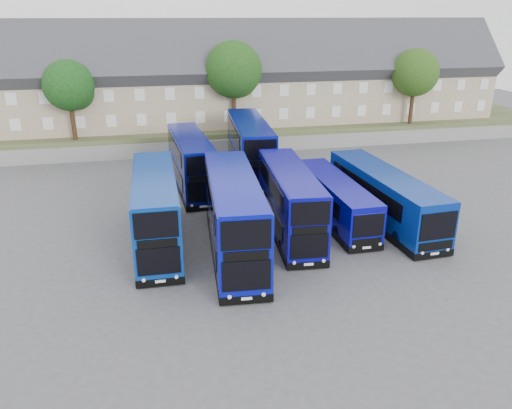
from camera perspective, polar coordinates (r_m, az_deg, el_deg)
The scene contains 15 objects.
ground at distance 30.03m, azimuth 2.27°, elevation -5.97°, with size 120.00×120.00×0.00m, color #4D4E53.
retaining_wall at distance 51.97m, azimuth -4.36°, elevation 6.60°, with size 70.00×0.40×1.50m, color slate.
earth_bank at distance 61.58m, azimuth -5.71°, elevation 9.06°, with size 80.00×20.00×2.00m, color #414828.
terrace_row at distance 57.18m, azimuth -2.34°, elevation 13.92°, with size 60.00×10.40×11.20m.
dd_front_left at distance 31.39m, azimuth -11.36°, elevation -0.75°, with size 2.72×11.31×4.48m.
dd_front_mid at distance 29.54m, azimuth -2.56°, elevation -1.46°, with size 3.57×12.12×4.75m.
dd_front_right at distance 32.51m, azimuth 3.88°, elevation 0.23°, with size 3.24×10.97×4.30m.
dd_rear_left at distance 41.28m, azimuth -7.42°, elevation 4.69°, with size 3.11×11.14×4.38m.
dd_rear_right at distance 44.31m, azimuth -0.72°, elevation 6.34°, with size 3.69×12.48×4.90m.
coach_east_a at distance 35.07m, azimuth 9.01°, elevation 0.44°, with size 2.39×10.91×2.97m.
coach_east_b at distance 35.67m, azimuth 14.38°, elevation 0.81°, with size 3.34×12.82×3.47m.
tree_west at distance 51.88m, azimuth -20.44°, elevation 12.45°, with size 4.80×4.80×7.65m.
tree_mid at distance 52.56m, azimuth -2.44°, elevation 14.91°, with size 5.76×5.76×9.18m.
tree_east at distance 58.98m, azimuth 17.79°, elevation 13.97°, with size 5.12×5.12×8.16m.
tree_far at distance 67.98m, azimuth 19.43°, elevation 14.88°, with size 5.44×5.44×8.67m.
Camera 1 is at (-6.85, -25.89, 13.59)m, focal length 35.00 mm.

